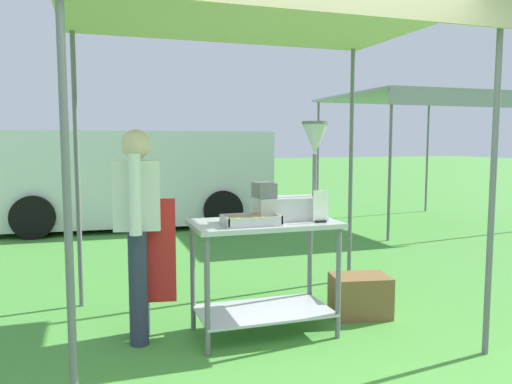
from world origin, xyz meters
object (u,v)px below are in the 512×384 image
supply_crate (360,296)px  menu_sign (321,209)px  stall_canopy (260,21)px  donut_cart (264,255)px  van_white (129,177)px  neighbour_tent (415,100)px  donut_fryer (294,189)px  vendor (139,224)px  donut_tray (250,221)px

supply_crate → menu_sign: bearing=-150.6°
stall_canopy → donut_cart: 1.81m
van_white → neighbour_tent: bearing=-16.9°
donut_cart → donut_fryer: size_ratio=1.45×
supply_crate → vendor: bearing=178.1°
donut_fryer → menu_sign: donut_fryer is taller
donut_cart → donut_fryer: bearing=6.8°
stall_canopy → supply_crate: size_ratio=5.48×
donut_fryer → vendor: bearing=172.9°
donut_cart → vendor: (-0.94, 0.18, 0.27)m
vendor → neighbour_tent: 6.76m
donut_fryer → supply_crate: bearing=7.5°
donut_fryer → supply_crate: size_ratio=1.43×
donut_cart → supply_crate: donut_cart is taller
menu_sign → supply_crate: size_ratio=0.45×
donut_fryer → stall_canopy: bearing=165.5°
stall_canopy → vendor: stall_canopy is taller
menu_sign → donut_cart: bearing=155.8°
donut_cart → vendor: 0.99m
menu_sign → van_white: van_white is taller
donut_cart → supply_crate: bearing=7.3°
menu_sign → neighbour_tent: neighbour_tent is taller
stall_canopy → donut_fryer: (0.26, -0.07, -1.29)m
donut_cart → neighbour_tent: bearing=43.9°
stall_canopy → donut_fryer: 1.32m
donut_fryer → supply_crate: 1.18m
stall_canopy → neighbour_tent: stall_canopy is taller
stall_canopy → menu_sign: 1.51m
supply_crate → van_white: van_white is taller
stall_canopy → van_white: size_ratio=0.60×
donut_fryer → vendor: (-1.20, 0.15, -0.24)m
stall_canopy → supply_crate: stall_canopy is taller
donut_fryer → neighbour_tent: neighbour_tent is taller
vendor → donut_fryer: bearing=-7.1°
stall_canopy → supply_crate: (0.93, 0.02, -2.26)m
stall_canopy → donut_tray: 1.54m
donut_fryer → neighbour_tent: size_ratio=0.28×
donut_tray → vendor: size_ratio=0.26×
menu_sign → supply_crate: (0.53, 0.30, -0.83)m
stall_canopy → van_white: bearing=96.3°
donut_cart → supply_crate: 1.04m
neighbour_tent → menu_sign: bearing=-132.1°
supply_crate → neighbour_tent: bearing=50.0°
donut_cart → donut_tray: size_ratio=2.72×
vendor → van_white: 5.52m
stall_canopy → vendor: 1.80m
stall_canopy → menu_sign: bearing=-34.9°
supply_crate → donut_cart: bearing=-172.7°
neighbour_tent → donut_fryer: bearing=-134.5°
donut_fryer → van_white: (-0.88, 5.66, -0.27)m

